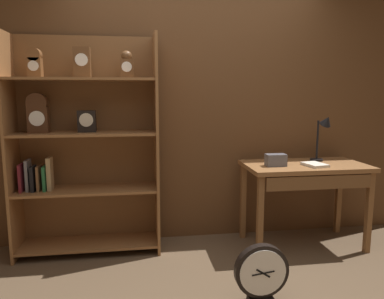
{
  "coord_description": "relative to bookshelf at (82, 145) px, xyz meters",
  "views": [
    {
      "loc": [
        -0.57,
        -2.26,
        1.47
      ],
      "look_at": [
        -0.1,
        0.85,
        0.98
      ],
      "focal_mm": 34.38,
      "sensor_mm": 36.0,
      "label": 1
    }
  ],
  "objects": [
    {
      "name": "back_wood_panel",
      "position": [
        1.06,
        0.21,
        0.3
      ],
      "size": [
        4.8,
        0.05,
        2.6
      ],
      "primitive_type": "cube",
      "color": "brown",
      "rests_on": "ground"
    },
    {
      "name": "bookshelf",
      "position": [
        0.0,
        0.0,
        0.0
      ],
      "size": [
        1.28,
        0.4,
        1.98
      ],
      "color": "brown",
      "rests_on": "ground"
    },
    {
      "name": "workbench",
      "position": [
        2.06,
        -0.21,
        -0.31
      ],
      "size": [
        1.14,
        0.62,
        0.8
      ],
      "color": "brown",
      "rests_on": "ground"
    },
    {
      "name": "desk_lamp",
      "position": [
        2.28,
        -0.08,
        0.1
      ],
      "size": [
        0.19,
        0.19,
        0.46
      ],
      "color": "black",
      "rests_on": "workbench"
    },
    {
      "name": "toolbox_small",
      "position": [
        1.74,
        -0.24,
        -0.14
      ],
      "size": [
        0.18,
        0.1,
        0.11
      ],
      "primitive_type": "cube",
      "color": "#595960",
      "rests_on": "workbench"
    },
    {
      "name": "open_repair_manual",
      "position": [
        2.1,
        -0.3,
        -0.19
      ],
      "size": [
        0.2,
        0.25,
        0.02
      ],
      "primitive_type": "cube",
      "rotation": [
        0.0,
        0.0,
        0.2
      ],
      "color": "silver",
      "rests_on": "workbench"
    },
    {
      "name": "round_clock_large",
      "position": [
        1.33,
        -1.09,
        -0.78
      ],
      "size": [
        0.39,
        0.11,
        0.43
      ],
      "color": "black",
      "rests_on": "ground"
    }
  ]
}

